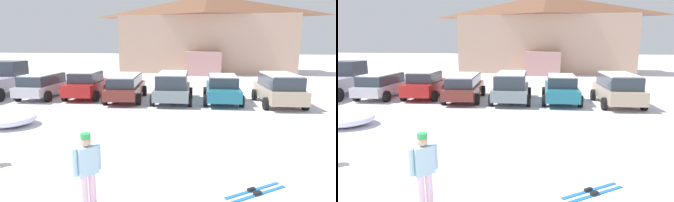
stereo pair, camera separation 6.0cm
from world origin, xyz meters
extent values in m
cube|color=tan|center=(1.90, 32.26, 3.08)|extent=(18.94, 7.83, 6.16)
pyramid|color=brown|center=(1.90, 32.26, 7.37)|extent=(19.56, 8.45, 2.42)
cube|color=tan|center=(1.74, 27.79, 1.20)|extent=(3.67, 1.93, 2.40)
cube|color=silver|center=(-7.66, 13.95, 0.60)|extent=(1.79, 4.07, 0.56)
cube|color=#2D3842|center=(-7.65, 13.87, 1.16)|extent=(1.57, 3.09, 0.55)
cube|color=white|center=(-7.65, 13.87, 1.46)|extent=(1.46, 2.94, 0.06)
cylinder|color=black|center=(-8.61, 15.19, 0.32)|extent=(0.23, 0.64, 0.64)
cylinder|color=black|center=(-6.74, 15.22, 0.32)|extent=(0.23, 0.64, 0.64)
cylinder|color=black|center=(-8.57, 12.69, 0.32)|extent=(0.23, 0.64, 0.64)
cylinder|color=black|center=(-6.70, 12.72, 0.32)|extent=(0.23, 0.64, 0.64)
cube|color=#B21D1B|center=(-5.01, 14.45, 0.66)|extent=(1.97, 4.15, 0.68)
cube|color=#2D3842|center=(-5.00, 14.25, 1.29)|extent=(1.65, 2.19, 0.58)
cube|color=white|center=(-5.00, 14.25, 1.61)|extent=(1.54, 2.08, 0.06)
cylinder|color=black|center=(-6.02, 15.65, 0.32)|extent=(0.26, 0.65, 0.64)
cylinder|color=black|center=(-4.14, 15.76, 0.32)|extent=(0.26, 0.65, 0.64)
cylinder|color=black|center=(-5.88, 13.14, 0.32)|extent=(0.26, 0.65, 0.64)
cylinder|color=black|center=(-4.00, 13.24, 0.32)|extent=(0.26, 0.65, 0.64)
cube|color=maroon|center=(-2.43, 14.03, 0.61)|extent=(2.23, 4.83, 0.57)
cube|color=#2D3842|center=(-2.42, 13.94, 1.17)|extent=(1.90, 3.70, 0.55)
cube|color=white|center=(-2.42, 13.94, 1.48)|extent=(1.78, 3.51, 0.06)
cylinder|color=black|center=(-3.52, 15.37, 0.32)|extent=(0.29, 0.66, 0.64)
cylinder|color=black|center=(-1.66, 15.57, 0.32)|extent=(0.29, 0.66, 0.64)
cylinder|color=black|center=(-3.21, 12.49, 0.32)|extent=(0.29, 0.66, 0.64)
cylinder|color=black|center=(-1.35, 12.69, 0.32)|extent=(0.29, 0.66, 0.64)
cube|color=gray|center=(0.39, 13.96, 0.61)|extent=(2.13, 4.42, 0.58)
cube|color=#2D3842|center=(0.39, 13.87, 1.26)|extent=(1.85, 3.37, 0.72)
cube|color=white|center=(0.39, 13.87, 1.65)|extent=(1.73, 3.20, 0.06)
cylinder|color=black|center=(-0.70, 15.24, 0.32)|extent=(0.26, 0.65, 0.64)
cylinder|color=black|center=(1.32, 15.35, 0.32)|extent=(0.26, 0.65, 0.64)
cylinder|color=black|center=(-0.55, 12.56, 0.32)|extent=(0.26, 0.65, 0.64)
cylinder|color=black|center=(1.48, 12.68, 0.32)|extent=(0.26, 0.65, 0.64)
cube|color=#207086|center=(3.20, 14.31, 0.63)|extent=(1.92, 4.61, 0.62)
cube|color=#2D3842|center=(3.21, 14.08, 1.22)|extent=(1.64, 2.42, 0.57)
cube|color=white|center=(3.21, 14.08, 1.54)|extent=(1.53, 2.30, 0.06)
cylinder|color=black|center=(2.20, 15.69, 0.32)|extent=(0.24, 0.65, 0.64)
cylinder|color=black|center=(4.11, 15.75, 0.32)|extent=(0.24, 0.65, 0.64)
cylinder|color=black|center=(2.29, 12.86, 0.32)|extent=(0.24, 0.65, 0.64)
cylinder|color=black|center=(4.20, 12.93, 0.32)|extent=(0.24, 0.65, 0.64)
cube|color=tan|center=(6.23, 13.86, 0.66)|extent=(2.19, 4.31, 0.68)
cube|color=#2D3842|center=(6.23, 13.77, 1.34)|extent=(1.89, 3.30, 0.66)
cube|color=white|center=(6.23, 13.77, 1.70)|extent=(1.76, 3.13, 0.06)
cylinder|color=black|center=(5.13, 15.06, 0.32)|extent=(0.27, 0.66, 0.64)
cylinder|color=black|center=(7.10, 15.23, 0.32)|extent=(0.27, 0.66, 0.64)
cylinder|color=black|center=(5.35, 12.48, 0.32)|extent=(0.27, 0.66, 0.64)
cylinder|color=black|center=(7.33, 12.65, 0.32)|extent=(0.27, 0.66, 0.64)
cube|color=#2D3842|center=(-10.81, 15.09, 1.62)|extent=(2.02, 1.93, 1.05)
cylinder|color=black|center=(-9.73, 15.73, 0.40)|extent=(0.31, 0.82, 0.80)
cylinder|color=silver|center=(0.22, 2.39, 0.41)|extent=(0.15, 0.15, 0.82)
cylinder|color=silver|center=(0.10, 2.26, 0.41)|extent=(0.15, 0.15, 0.82)
cube|color=#9FC4D6|center=(0.16, 2.33, 1.11)|extent=(0.44, 0.46, 0.58)
cylinder|color=#9FC4D6|center=(0.33, 2.52, 1.12)|extent=(0.11, 0.11, 0.55)
cylinder|color=#9FC4D6|center=(0.00, 2.13, 1.12)|extent=(0.11, 0.11, 0.55)
sphere|color=tan|center=(0.16, 2.33, 1.50)|extent=(0.21, 0.21, 0.21)
cylinder|color=green|center=(0.16, 2.33, 1.62)|extent=(0.20, 0.20, 0.10)
cube|color=blue|center=(3.61, 3.68, 0.01)|extent=(1.37, 1.03, 0.02)
cube|color=black|center=(3.57, 3.65, 0.05)|extent=(0.21, 0.18, 0.06)
cube|color=blue|center=(3.73, 3.52, 0.01)|extent=(1.37, 1.03, 0.02)
cube|color=black|center=(3.69, 3.49, 0.05)|extent=(0.21, 0.18, 0.06)
ellipsoid|color=white|center=(-5.89, 7.90, 0.29)|extent=(2.65, 2.12, 0.59)
camera|label=1|loc=(2.58, -2.99, 3.44)|focal=32.00mm
camera|label=2|loc=(2.64, -2.98, 3.44)|focal=32.00mm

